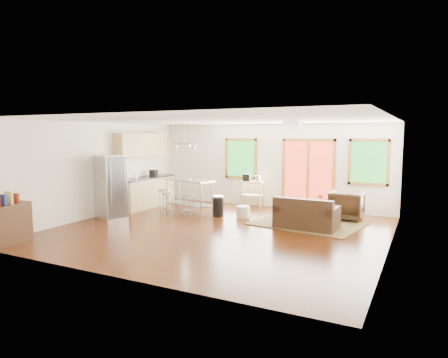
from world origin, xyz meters
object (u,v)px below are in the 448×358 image
at_px(armchair, 347,204).
at_px(kitchen_cart, 251,185).
at_px(rug, 307,224).
at_px(coffee_table, 307,210).
at_px(refrigerator, 111,186).
at_px(island, 189,190).
at_px(loveseat, 306,216).
at_px(ottoman, 289,210).

distance_m(armchair, kitchen_cart, 3.05).
bearing_deg(rug, armchair, 50.47).
bearing_deg(coffee_table, refrigerator, -160.87).
xyz_separation_m(armchair, kitchen_cart, (-2.99, 0.56, 0.29)).
height_order(refrigerator, island, refrigerator).
xyz_separation_m(loveseat, armchair, (0.69, 1.48, 0.12)).
bearing_deg(loveseat, armchair, 67.99).
xyz_separation_m(coffee_table, ottoman, (-0.60, 0.44, -0.14)).
distance_m(coffee_table, refrigerator, 5.30).
height_order(island, kitchen_cart, kitchen_cart).
xyz_separation_m(loveseat, island, (-3.58, 0.43, 0.36)).
relative_size(refrigerator, kitchen_cart, 1.64).
xyz_separation_m(armchair, ottoman, (-1.45, -0.39, -0.22)).
bearing_deg(refrigerator, rug, 32.66).
xyz_separation_m(rug, coffee_table, (-0.06, 0.12, 0.32)).
height_order(rug, armchair, armchair).
bearing_deg(loveseat, ottoman, 128.00).
distance_m(loveseat, ottoman, 1.33).
height_order(refrigerator, kitchen_cart, refrigerator).
relative_size(loveseat, refrigerator, 0.87).
relative_size(coffee_table, island, 0.67).
height_order(loveseat, coffee_table, loveseat).
bearing_deg(refrigerator, loveseat, 26.92).
height_order(rug, kitchen_cart, kitchen_cart).
bearing_deg(coffee_table, armchair, 44.37).
xyz_separation_m(coffee_table, island, (-3.41, -0.21, 0.33)).
distance_m(coffee_table, ottoman, 0.76).
bearing_deg(coffee_table, kitchen_cart, 146.97).
height_order(armchair, kitchen_cart, kitchen_cart).
xyz_separation_m(island, kitchen_cart, (1.28, 1.60, 0.05)).
height_order(rug, ottoman, ottoman).
xyz_separation_m(rug, loveseat, (0.10, -0.52, 0.29)).
height_order(armchair, refrigerator, refrigerator).
xyz_separation_m(rug, armchair, (0.79, 0.95, 0.41)).
bearing_deg(ottoman, armchair, 14.98).
bearing_deg(ottoman, coffee_table, -36.54).
height_order(ottoman, island, island).
distance_m(rug, ottoman, 0.89).
distance_m(ottoman, refrigerator, 4.94).
relative_size(loveseat, coffee_table, 1.36).
height_order(coffee_table, ottoman, ottoman).
distance_m(refrigerator, kitchen_cart, 4.23).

